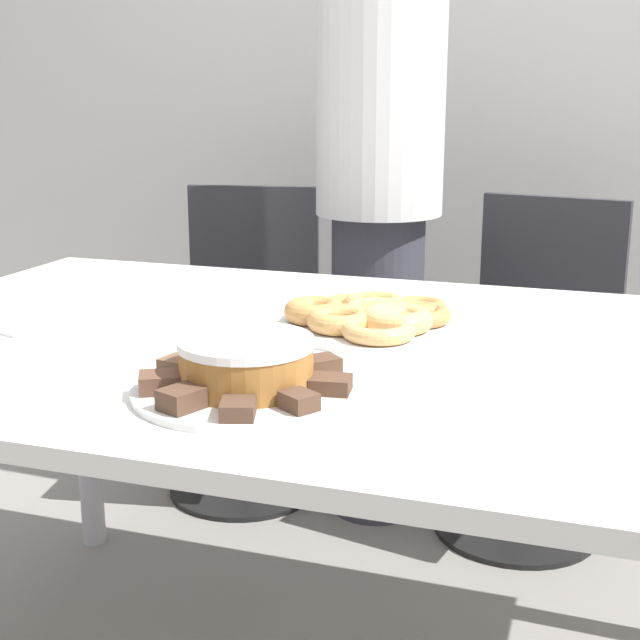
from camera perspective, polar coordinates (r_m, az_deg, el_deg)
name	(u,v)px	position (r m, az deg, el deg)	size (l,w,h in m)	color
wall_back	(485,46)	(3.04, 10.51, 16.83)	(8.00, 0.05, 2.60)	silver
table	(327,384)	(1.52, 0.46, -4.10)	(1.73, 1.08, 0.75)	silver
person_standing	(379,188)	(2.37, 3.80, 8.41)	(0.33, 0.33, 1.72)	#383842
office_chair_left	(245,350)	(2.64, -4.81, -1.90)	(0.51, 0.51, 0.89)	black
office_chair_right	(530,377)	(2.45, 13.27, -3.58)	(0.52, 0.52, 0.89)	black
plate_cake	(247,390)	(1.25, -4.70, -4.50)	(0.32, 0.32, 0.01)	white
plate_donuts	(377,325)	(1.59, 3.68, -0.32)	(0.35, 0.35, 0.01)	white
frosted_cake	(246,363)	(1.23, -4.74, -2.73)	(0.19, 0.19, 0.07)	#9E662D
lamington_0	(181,399)	(1.16, -8.87, -5.01)	(0.06, 0.06, 0.03)	#513828
lamington_1	(238,409)	(1.13, -5.27, -5.68)	(0.06, 0.06, 0.02)	#513828
lamington_2	(299,401)	(1.15, -1.35, -5.21)	(0.06, 0.06, 0.02)	#513828
lamington_3	(331,384)	(1.22, 0.68, -4.14)	(0.06, 0.05, 0.02)	#513828
lamington_4	(321,365)	(1.29, 0.06, -2.93)	(0.06, 0.07, 0.03)	#513828
lamington_5	(280,356)	(1.34, -2.57, -2.30)	(0.05, 0.05, 0.02)	#513828
lamington_6	(227,356)	(1.35, -6.00, -2.31)	(0.06, 0.07, 0.02)	brown
lamington_7	(180,366)	(1.31, -8.95, -2.91)	(0.06, 0.05, 0.02)	brown
lamington_8	(160,382)	(1.24, -10.20, -3.95)	(0.07, 0.07, 0.03)	brown
donut_0	(377,313)	(1.58, 3.70, 0.48)	(0.12, 0.12, 0.04)	#E5AD66
donut_1	(374,305)	(1.64, 3.47, 0.96)	(0.12, 0.12, 0.03)	tan
donut_2	(355,307)	(1.63, 2.23, 0.83)	(0.12, 0.12, 0.03)	#C68447
donut_3	(315,311)	(1.58, -0.33, 0.59)	(0.11, 0.11, 0.04)	#D18E4C
donut_4	(340,320)	(1.52, 1.27, -0.02)	(0.11, 0.11, 0.04)	tan
donut_5	(379,330)	(1.48, 3.77, -0.65)	(0.12, 0.12, 0.03)	#E5AD66
donut_6	(396,319)	(1.53, 4.92, 0.05)	(0.13, 0.13, 0.04)	#E5AD66
donut_7	(417,315)	(1.58, 6.24, 0.34)	(0.12, 0.12, 0.03)	#C68447
donut_8	(420,308)	(1.63, 6.39, 0.77)	(0.10, 0.10, 0.03)	#C68447
napkin	(16,326)	(1.67, -18.88, -0.38)	(0.14, 0.12, 0.01)	white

